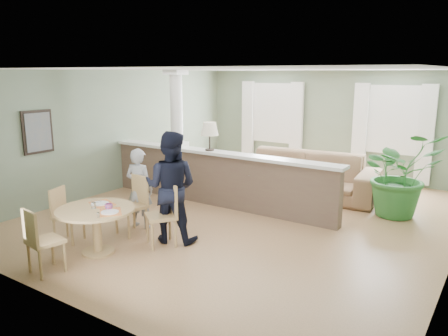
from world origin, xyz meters
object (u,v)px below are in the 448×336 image
Objects in this scene: chair_far_man at (166,212)px; man_person at (171,187)px; sofa at (302,174)px; child_person at (139,188)px; houseplant at (400,174)px; dining_table at (97,218)px; chair_side at (64,212)px; chair_far_boy at (135,202)px; chair_near at (40,238)px.

chair_far_man is 0.39m from man_person.
sofa is 3.27× the size of chair_far_man.
child_person is 0.89m from man_person.
chair_far_man is 0.70× the size of child_person.
houseplant is 5.45m from dining_table.
child_person is (0.54, 1.13, 0.22)m from chair_side.
man_person is (-0.04, 0.18, 0.35)m from chair_far_man.
sofa is 2.29× the size of child_person.
chair_far_man is at bearing 0.89° from chair_far_boy.
dining_table is 1.26× the size of chair_near.
dining_table is 0.89m from chair_near.
sofa is 3.51× the size of chair_near.
sofa is 3.31× the size of chair_far_boy.
chair_far_man is 1.12× the size of chair_side.
chair_far_boy is 0.84m from man_person.
chair_far_man is at bearing -104.61° from sofa.
chair_near is (-3.38, -5.22, -0.30)m from houseplant.
dining_table is 1.21m from child_person.
chair_far_man reaches higher than chair_side.
houseplant is 5.96m from chair_side.
man_person reaches higher than child_person.
chair_far_boy is 0.69× the size of child_person.
chair_far_boy is 0.55× the size of man_person.
chair_far_man is (-0.59, -3.80, 0.07)m from sofa.
sofa is 5.01m from chair_side.
chair_far_boy reaches higher than dining_table.
chair_far_boy is at bearing -78.65° from chair_near.
child_person is at bearing -119.12° from sofa.
chair_far_boy is at bearing 100.30° from dining_table.
chair_far_boy is (-0.17, 0.94, -0.02)m from dining_table.
man_person reaches higher than chair_far_man.
man_person reaches higher than chair_near.
man_person is at bearing -72.77° from chair_side.
man_person is (0.75, 0.06, 0.35)m from chair_far_boy.
chair_near is 0.51× the size of man_person.
houseplant is 1.40× the size of dining_table.
sofa is 3.85m from chair_far_man.
houseplant reaches higher than chair_near.
chair_near is 0.65× the size of child_person.
man_person reaches higher than chair_far_boy.
chair_near is (0.09, -1.83, -0.03)m from chair_far_boy.
dining_table is 0.65× the size of man_person.
dining_table is 0.96m from chair_far_boy.
man_person is (-2.71, -3.33, 0.08)m from houseplant.
sofa is 4.78m from dining_table.
houseplant is 1.66× the size of chair_far_boy.
houseplant is 4.42m from chair_far_man.
chair_near is at bearing -109.00° from sofa.
chair_side is at bearing -42.92° from chair_near.
chair_far_boy is (-3.47, -3.39, -0.27)m from houseplant.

